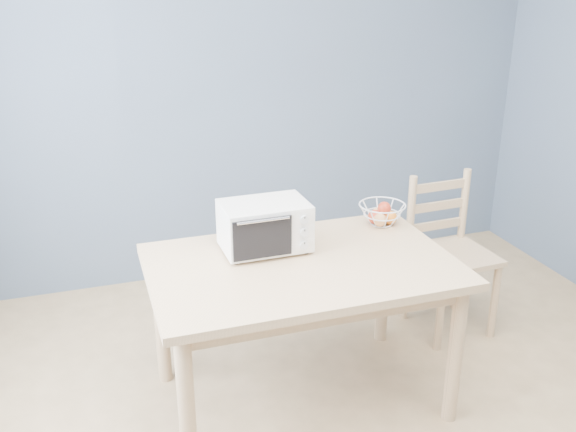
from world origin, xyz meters
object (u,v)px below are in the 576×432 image
object	(u,v)px
toaster_oven	(262,226)
dining_chair	(448,256)
dining_table	(302,282)
fruit_basket	(382,214)

from	to	relation	value
toaster_oven	dining_chair	distance (m)	1.28
dining_table	fruit_basket	bearing A→B (deg)	28.68
toaster_oven	dining_chair	size ratio (longest dim) A/B	0.45
dining_chair	fruit_basket	bearing A→B (deg)	-171.27
fruit_basket	dining_chair	size ratio (longest dim) A/B	0.32
fruit_basket	dining_chair	bearing A→B (deg)	11.82
toaster_oven	dining_chair	world-z (taller)	toaster_oven
dining_chair	dining_table	bearing A→B (deg)	-161.97
dining_table	dining_chair	bearing A→B (deg)	21.12
dining_table	dining_chair	xyz separation A→B (m)	(1.05, 0.40, -0.20)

